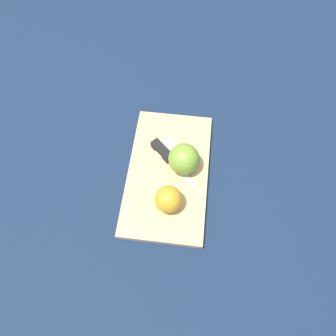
% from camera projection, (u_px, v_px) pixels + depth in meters
% --- Properties ---
extents(ground_plane, '(4.00, 4.00, 0.00)m').
position_uv_depth(ground_plane, '(168.00, 174.00, 0.89)').
color(ground_plane, '#14233D').
extents(cutting_board, '(0.42, 0.28, 0.02)m').
position_uv_depth(cutting_board, '(168.00, 173.00, 0.88)').
color(cutting_board, tan).
rests_on(cutting_board, ground_plane).
extents(apple_half_left, '(0.07, 0.07, 0.07)m').
position_uv_depth(apple_half_left, '(169.00, 199.00, 0.80)').
color(apple_half_left, gold).
rests_on(apple_half_left, cutting_board).
extents(apple_half_right, '(0.08, 0.08, 0.08)m').
position_uv_depth(apple_half_right, '(184.00, 159.00, 0.85)').
color(apple_half_right, olive).
rests_on(apple_half_right, cutting_board).
extents(knife, '(0.15, 0.12, 0.02)m').
position_uv_depth(knife, '(164.00, 153.00, 0.89)').
color(knife, silver).
rests_on(knife, cutting_board).
extents(apple_slice, '(0.06, 0.06, 0.01)m').
position_uv_depth(apple_slice, '(167.00, 149.00, 0.90)').
color(apple_slice, beige).
rests_on(apple_slice, cutting_board).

